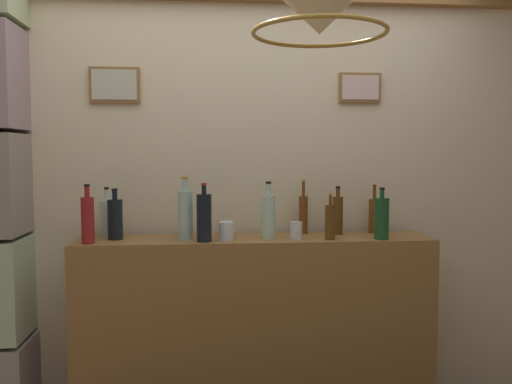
% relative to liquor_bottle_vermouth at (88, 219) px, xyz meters
% --- Properties ---
extents(panelled_rear_partition, '(3.45, 0.15, 2.80)m').
position_rel_liquor_bottle_vermouth_xyz_m(panelled_rear_partition, '(0.85, 0.36, 0.26)').
color(panelled_rear_partition, beige).
rests_on(panelled_rear_partition, ground).
extents(bar_shelf_unit, '(1.90, 0.35, 1.08)m').
position_rel_liquor_bottle_vermouth_xyz_m(bar_shelf_unit, '(0.85, 0.11, -0.66)').
color(bar_shelf_unit, olive).
rests_on(bar_shelf_unit, ground).
extents(liquor_bottle_vermouth, '(0.06, 0.06, 0.30)m').
position_rel_liquor_bottle_vermouth_xyz_m(liquor_bottle_vermouth, '(0.00, 0.00, 0.00)').
color(liquor_bottle_vermouth, maroon).
rests_on(liquor_bottle_vermouth, bar_shelf_unit).
extents(liquor_bottle_tequila, '(0.08, 0.08, 0.27)m').
position_rel_liquor_bottle_vermouth_xyz_m(liquor_bottle_tequila, '(1.51, -0.00, -0.01)').
color(liquor_bottle_tequila, '#194923').
rests_on(liquor_bottle_tequila, bar_shelf_unit).
extents(liquor_bottle_bourbon, '(0.07, 0.07, 0.30)m').
position_rel_liquor_bottle_vermouth_xyz_m(liquor_bottle_bourbon, '(0.92, 0.08, -0.00)').
color(liquor_bottle_bourbon, '#B1D3BE').
rests_on(liquor_bottle_bourbon, bar_shelf_unit).
extents(liquor_bottle_whiskey, '(0.05, 0.05, 0.31)m').
position_rel_liquor_bottle_vermouth_xyz_m(liquor_bottle_whiskey, '(1.14, 0.23, -0.01)').
color(liquor_bottle_whiskey, brown).
rests_on(liquor_bottle_whiskey, bar_shelf_unit).
extents(liquor_bottle_port, '(0.06, 0.06, 0.28)m').
position_rel_liquor_bottle_vermouth_xyz_m(liquor_bottle_port, '(1.54, 0.22, -0.02)').
color(liquor_bottle_port, brown).
rests_on(liquor_bottle_port, bar_shelf_unit).
extents(liquor_bottle_brandy, '(0.06, 0.06, 0.27)m').
position_rel_liquor_bottle_vermouth_xyz_m(liquor_bottle_brandy, '(1.32, 0.18, -0.01)').
color(liquor_bottle_brandy, '#5B3814').
rests_on(liquor_bottle_brandy, bar_shelf_unit).
extents(liquor_bottle_rye, '(0.08, 0.08, 0.27)m').
position_rel_liquor_bottle_vermouth_xyz_m(liquor_bottle_rye, '(0.05, 0.23, -0.02)').
color(liquor_bottle_rye, silver).
rests_on(liquor_bottle_rye, bar_shelf_unit).
extents(liquor_bottle_sherry, '(0.08, 0.08, 0.33)m').
position_rel_liquor_bottle_vermouth_xyz_m(liquor_bottle_sherry, '(0.48, 0.07, 0.01)').
color(liquor_bottle_sherry, '#AACCC1').
rests_on(liquor_bottle_sherry, bar_shelf_unit).
extents(liquor_bottle_rum, '(0.08, 0.08, 0.27)m').
position_rel_liquor_bottle_vermouth_xyz_m(liquor_bottle_rum, '(0.12, 0.11, -0.01)').
color(liquor_bottle_rum, black).
rests_on(liquor_bottle_rum, bar_shelf_unit).
extents(liquor_bottle_scotch, '(0.08, 0.08, 0.30)m').
position_rel_liquor_bottle_vermouth_xyz_m(liquor_bottle_scotch, '(0.58, 0.01, 0.00)').
color(liquor_bottle_scotch, black).
rests_on(liquor_bottle_scotch, bar_shelf_unit).
extents(liquor_bottle_mezcal, '(0.05, 0.05, 0.25)m').
position_rel_liquor_bottle_vermouth_xyz_m(liquor_bottle_mezcal, '(1.24, 0.01, -0.03)').
color(liquor_bottle_mezcal, '#5A3913').
rests_on(liquor_bottle_mezcal, bar_shelf_unit).
extents(glass_tumbler_rocks, '(0.07, 0.07, 0.08)m').
position_rel_liquor_bottle_vermouth_xyz_m(glass_tumbler_rocks, '(0.70, 0.17, -0.08)').
color(glass_tumbler_rocks, silver).
rests_on(glass_tumbler_rocks, bar_shelf_unit).
extents(glass_tumbler_highball, '(0.06, 0.06, 0.09)m').
position_rel_liquor_bottle_vermouth_xyz_m(glass_tumbler_highball, '(1.06, 0.05, -0.08)').
color(glass_tumbler_highball, silver).
rests_on(glass_tumbler_highball, bar_shelf_unit).
extents(glass_tumbler_shot, '(0.08, 0.08, 0.09)m').
position_rel_liquor_bottle_vermouth_xyz_m(glass_tumbler_shot, '(0.70, 0.04, -0.08)').
color(glass_tumbler_shot, silver).
rests_on(glass_tumbler_shot, bar_shelf_unit).
extents(pendant_lamp, '(0.47, 0.47, 0.53)m').
position_rel_liquor_bottle_vermouth_xyz_m(pendant_lamp, '(0.99, -0.86, 0.84)').
color(pendant_lamp, beige).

